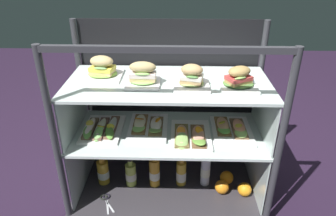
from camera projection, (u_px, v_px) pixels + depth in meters
ground_plane at (168, 191)px, 1.98m from camera, size 6.00×6.00×0.02m
case_base_deck at (168, 187)px, 1.97m from camera, size 1.12×0.55×0.04m
case_frame at (169, 103)px, 1.85m from camera, size 1.12×0.55×1.01m
riser_lower_tier at (168, 160)px, 1.87m from camera, size 1.05×0.48×0.37m
shelf_lower_glass at (168, 133)px, 1.78m from camera, size 1.07×0.49×0.02m
riser_upper_tier at (168, 109)px, 1.71m from camera, size 1.05×0.48×0.29m
shelf_upper_glass at (168, 83)px, 1.64m from camera, size 1.07×0.49×0.02m
plated_roll_sandwich_mid_left at (102, 69)px, 1.68m from camera, size 0.20×0.20×0.12m
plated_roll_sandwich_left_of_center at (143, 76)px, 1.58m from camera, size 0.17×0.17×0.12m
plated_roll_sandwich_near_left_corner at (192, 78)px, 1.56m from camera, size 0.18×0.18×0.12m
plated_roll_sandwich_near_right_corner at (239, 80)px, 1.55m from camera, size 0.18×0.18×0.11m
open_sandwich_tray_left_of_center at (101, 129)px, 1.77m from camera, size 0.22×0.31×0.06m
open_sandwich_tray_far_right at (148, 126)px, 1.80m from camera, size 0.22×0.31×0.07m
open_sandwich_tray_center at (190, 136)px, 1.71m from camera, size 0.22×0.32×0.06m
open_sandwich_tray_mid_right at (232, 129)px, 1.77m from camera, size 0.22×0.31×0.06m
juice_bottle_front_fourth at (103, 172)px, 1.94m from camera, size 0.07×0.07×0.20m
juice_bottle_back_right at (131, 174)px, 1.93m from camera, size 0.07×0.07×0.19m
juice_bottle_front_right_end at (154, 172)px, 1.91m from camera, size 0.06×0.06×0.24m
juice_bottle_front_middle at (181, 173)px, 1.93m from camera, size 0.06×0.06×0.21m
juice_bottle_near_post at (205, 171)px, 1.92m from camera, size 0.06×0.06×0.23m
orange_fruit_beside_bottles at (227, 177)px, 1.95m from camera, size 0.08×0.08×0.08m
orange_fruit_near_left_post at (222, 187)px, 1.88m from camera, size 0.08×0.08×0.08m
orange_fruit_rolled_forward at (245, 189)px, 1.86m from camera, size 0.08×0.08×0.08m
kitchen_scissors at (106, 199)px, 1.84m from camera, size 0.12×0.16×0.01m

